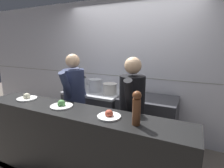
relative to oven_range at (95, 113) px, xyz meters
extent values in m
cube|color=silver|center=(0.55, 0.40, 0.85)|extent=(8.00, 0.06, 2.60)
cube|color=gray|center=(0.55, 0.37, 0.70)|extent=(8.00, 0.00, 0.01)
cube|color=#38383D|center=(0.00, 0.00, -0.02)|extent=(1.06, 0.70, 0.85)
cube|color=#B7BABF|center=(0.00, 0.00, 0.42)|extent=(1.08, 0.71, 0.04)
cube|color=#B7BABF|center=(0.00, -0.33, 0.04)|extent=(0.95, 0.03, 0.10)
cube|color=#38383D|center=(1.04, 0.00, 0.00)|extent=(0.93, 0.65, 0.90)
cube|color=black|center=(1.04, -0.30, -0.40)|extent=(0.91, 0.04, 0.10)
cube|color=black|center=(0.49, -1.23, 0.06)|extent=(2.65, 0.45, 1.02)
cylinder|color=#B7BABF|center=(-0.36, 0.00, 0.56)|extent=(0.29, 0.29, 0.24)
cylinder|color=#B7BABF|center=(-0.36, 0.00, 0.67)|extent=(0.30, 0.30, 0.01)
cylinder|color=#B7BABF|center=(0.02, -0.01, 0.56)|extent=(0.23, 0.23, 0.23)
cylinder|color=#B7BABF|center=(0.02, -0.01, 0.67)|extent=(0.25, 0.25, 0.01)
cylinder|color=beige|center=(0.35, -0.05, 0.54)|extent=(0.24, 0.24, 0.19)
cylinder|color=beige|center=(0.35, -0.05, 0.63)|extent=(0.26, 0.26, 0.01)
cylinder|color=white|center=(-0.36, -1.19, 0.58)|extent=(0.26, 0.26, 0.02)
sphere|color=beige|center=(-0.36, -1.19, 0.62)|extent=(0.09, 0.09, 0.09)
cylinder|color=white|center=(0.27, -1.21, 0.58)|extent=(0.27, 0.27, 0.02)
sphere|color=#4C8C47|center=(0.27, -1.21, 0.62)|extent=(0.09, 0.09, 0.09)
cylinder|color=white|center=(0.93, -1.24, 0.58)|extent=(0.25, 0.25, 0.02)
sphere|color=#B24733|center=(0.93, -1.24, 0.61)|extent=(0.09, 0.09, 0.09)
cylinder|color=brown|center=(1.24, -1.28, 0.70)|extent=(0.08, 0.08, 0.25)
sphere|color=brown|center=(1.24, -1.28, 0.86)|extent=(0.09, 0.09, 0.09)
cube|color=black|center=(0.02, -0.63, -0.07)|extent=(0.30, 0.22, 0.76)
cylinder|color=#262D4C|center=(0.02, -0.63, 0.63)|extent=(0.37, 0.37, 0.63)
sphere|color=#D8AD84|center=(0.02, -0.63, 1.07)|extent=(0.21, 0.21, 0.21)
cylinder|color=#262D4C|center=(-0.01, -0.44, 0.70)|extent=(0.14, 0.33, 0.53)
cylinder|color=#262D4C|center=(0.04, -0.82, 0.70)|extent=(0.14, 0.33, 0.53)
cube|color=black|center=(1.00, -0.70, -0.07)|extent=(0.30, 0.22, 0.75)
cylinder|color=black|center=(1.00, -0.70, 0.62)|extent=(0.38, 0.38, 0.62)
sphere|color=#D8AD84|center=(1.00, -0.70, 1.06)|extent=(0.21, 0.21, 0.21)
cylinder|color=black|center=(0.96, -0.51, 0.69)|extent=(0.15, 0.33, 0.52)
cylinder|color=black|center=(1.03, -0.89, 0.69)|extent=(0.15, 0.33, 0.52)
camera|label=1|loc=(1.70, -2.75, 1.32)|focal=28.00mm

